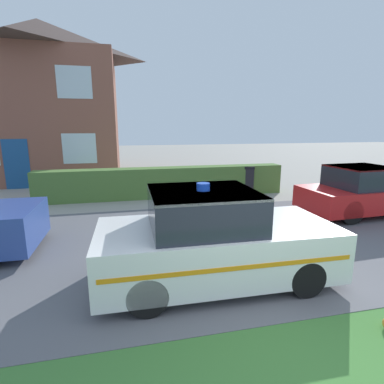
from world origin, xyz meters
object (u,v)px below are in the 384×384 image
at_px(neighbour_car_near, 365,192).
at_px(wheelie_bin, 245,179).
at_px(house_left, 45,100).
at_px(police_car, 213,240).

distance_m(neighbour_car_near, wheelie_bin, 4.27).
bearing_deg(wheelie_bin, house_left, 163.18).
bearing_deg(neighbour_car_near, house_left, 135.74).
bearing_deg(neighbour_car_near, wheelie_bin, 121.83).
relative_size(neighbour_car_near, house_left, 0.53).
height_order(police_car, house_left, house_left).
xyz_separation_m(police_car, wheelie_bin, (3.24, 6.39, -0.19)).
bearing_deg(wheelie_bin, police_car, -97.63).
xyz_separation_m(neighbour_car_near, wheelie_bin, (-2.41, 3.52, -0.12)).
relative_size(police_car, house_left, 0.52).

